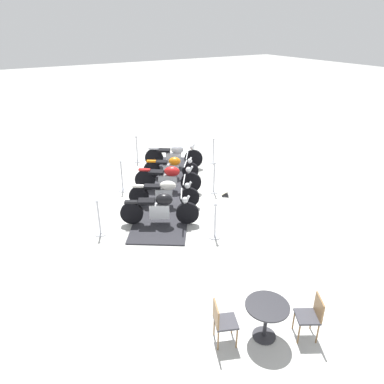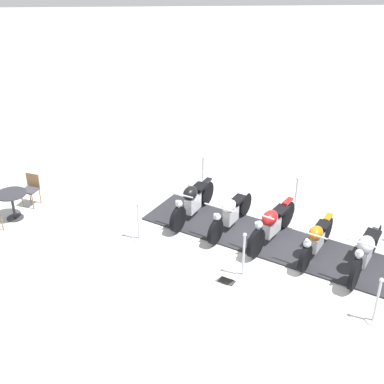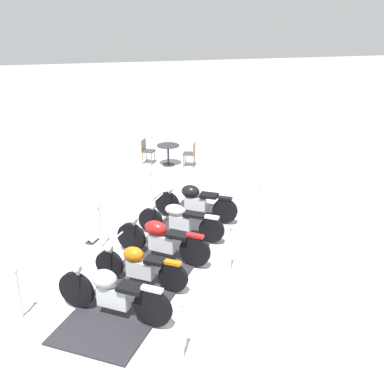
{
  "view_description": "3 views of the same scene",
  "coord_description": "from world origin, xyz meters",
  "px_view_note": "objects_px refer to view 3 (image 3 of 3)",
  "views": [
    {
      "loc": [
        5.12,
        10.07,
        5.34
      ],
      "look_at": [
        0.32,
        2.13,
        0.92
      ],
      "focal_mm": 33.87,
      "sensor_mm": 36.0,
      "label": 1
    },
    {
      "loc": [
        -10.22,
        2.4,
        6.86
      ],
      "look_at": [
        1.15,
        1.87,
        0.81
      ],
      "focal_mm": 47.24,
      "sensor_mm": 36.0,
      "label": 2
    },
    {
      "loc": [
        -1.53,
        -9.03,
        5.3
      ],
      "look_at": [
        1.08,
        1.61,
        0.9
      ],
      "focal_mm": 43.41,
      "sensor_mm": 36.0,
      "label": 3
    }
  ],
  "objects_px": {
    "motorcycle_maroon": "(161,238)",
    "stanchion_right_mid": "(100,234)",
    "stanchion_left_front": "(259,208)",
    "stanchion_left_rear": "(183,340)",
    "motorcycle_cream": "(179,220)",
    "motorcycle_copper": "(139,265)",
    "motorcycle_black": "(194,201)",
    "stanchion_left_mid": "(230,258)",
    "cafe_table": "(168,150)",
    "cafe_chair_near_table": "(191,152)",
    "motorcycle_chrome": "(111,291)",
    "stanchion_right_rear": "(20,301)",
    "stanchion_right_front": "(151,193)",
    "cafe_chair_across_table": "(147,149)",
    "info_placard": "(92,239)"
  },
  "relations": [
    {
      "from": "stanchion_left_front",
      "to": "cafe_table",
      "type": "relative_size",
      "value": 1.31
    },
    {
      "from": "motorcycle_black",
      "to": "stanchion_right_mid",
      "type": "height_order",
      "value": "stanchion_right_mid"
    },
    {
      "from": "motorcycle_black",
      "to": "cafe_chair_near_table",
      "type": "relative_size",
      "value": 2.26
    },
    {
      "from": "motorcycle_chrome",
      "to": "stanchion_right_mid",
      "type": "distance_m",
      "value": 2.7
    },
    {
      "from": "cafe_chair_across_table",
      "to": "motorcycle_maroon",
      "type": "bearing_deg",
      "value": -66.0
    },
    {
      "from": "motorcycle_black",
      "to": "motorcycle_maroon",
      "type": "distance_m",
      "value": 2.22
    },
    {
      "from": "motorcycle_maroon",
      "to": "motorcycle_copper",
      "type": "relative_size",
      "value": 1.08
    },
    {
      "from": "motorcycle_maroon",
      "to": "stanchion_right_rear",
      "type": "xyz_separation_m",
      "value": [
        -2.84,
        -1.5,
        -0.15
      ]
    },
    {
      "from": "motorcycle_cream",
      "to": "stanchion_right_rear",
      "type": "height_order",
      "value": "stanchion_right_rear"
    },
    {
      "from": "motorcycle_copper",
      "to": "cafe_chair_near_table",
      "type": "bearing_deg",
      "value": -76.94
    },
    {
      "from": "motorcycle_cream",
      "to": "motorcycle_copper",
      "type": "bearing_deg",
      "value": 90.02
    },
    {
      "from": "cafe_table",
      "to": "cafe_chair_near_table",
      "type": "distance_m",
      "value": 0.82
    },
    {
      "from": "stanchion_left_mid",
      "to": "stanchion_left_rear",
      "type": "bearing_deg",
      "value": -123.71
    },
    {
      "from": "stanchion_left_front",
      "to": "stanchion_left_rear",
      "type": "xyz_separation_m",
      "value": [
        -3.13,
        -4.7,
        0.05
      ]
    },
    {
      "from": "stanchion_left_front",
      "to": "stanchion_left_rear",
      "type": "relative_size",
      "value": 0.94
    },
    {
      "from": "motorcycle_maroon",
      "to": "stanchion_right_mid",
      "type": "relative_size",
      "value": 1.69
    },
    {
      "from": "stanchion_left_mid",
      "to": "info_placard",
      "type": "xyz_separation_m",
      "value": [
        -2.81,
        2.11,
        -0.29
      ]
    },
    {
      "from": "motorcycle_black",
      "to": "stanchion_left_mid",
      "type": "bearing_deg",
      "value": 122.97
    },
    {
      "from": "motorcycle_chrome",
      "to": "cafe_table",
      "type": "distance_m",
      "value": 8.77
    },
    {
      "from": "stanchion_right_rear",
      "to": "cafe_chair_near_table",
      "type": "bearing_deg",
      "value": 56.78
    },
    {
      "from": "motorcycle_copper",
      "to": "stanchion_left_rear",
      "type": "height_order",
      "value": "stanchion_left_rear"
    },
    {
      "from": "info_placard",
      "to": "cafe_chair_across_table",
      "type": "xyz_separation_m",
      "value": [
        2.21,
        5.7,
        0.45
      ]
    },
    {
      "from": "motorcycle_cream",
      "to": "stanchion_right_rear",
      "type": "xyz_separation_m",
      "value": [
        -3.46,
        -2.42,
        -0.12
      ]
    },
    {
      "from": "stanchion_right_front",
      "to": "stanchion_left_front",
      "type": "bearing_deg",
      "value": -33.71
    },
    {
      "from": "cafe_chair_near_table",
      "to": "motorcycle_maroon",
      "type": "bearing_deg",
      "value": 92.83
    },
    {
      "from": "stanchion_right_mid",
      "to": "stanchion_left_mid",
      "type": "distance_m",
      "value": 3.14
    },
    {
      "from": "motorcycle_chrome",
      "to": "cafe_table",
      "type": "relative_size",
      "value": 2.43
    },
    {
      "from": "motorcycle_chrome",
      "to": "stanchion_left_mid",
      "type": "height_order",
      "value": "stanchion_left_mid"
    },
    {
      "from": "motorcycle_maroon",
      "to": "cafe_table",
      "type": "distance_m",
      "value": 6.67
    },
    {
      "from": "stanchion_right_mid",
      "to": "stanchion_right_front",
      "type": "relative_size",
      "value": 1.08
    },
    {
      "from": "stanchion_right_front",
      "to": "cafe_table",
      "type": "xyz_separation_m",
      "value": [
        1.15,
        3.31,
        0.25
      ]
    },
    {
      "from": "stanchion_right_rear",
      "to": "cafe_chair_across_table",
      "type": "xyz_separation_m",
      "value": [
        3.57,
        8.42,
        0.14
      ]
    },
    {
      "from": "motorcycle_copper",
      "to": "stanchion_left_front",
      "type": "bearing_deg",
      "value": -111.31
    },
    {
      "from": "stanchion_left_rear",
      "to": "cafe_table",
      "type": "bearing_deg",
      "value": 80.27
    },
    {
      "from": "motorcycle_maroon",
      "to": "stanchion_left_mid",
      "type": "relative_size",
      "value": 1.7
    },
    {
      "from": "stanchion_right_mid",
      "to": "stanchion_right_front",
      "type": "bearing_deg",
      "value": 56.29
    },
    {
      "from": "motorcycle_copper",
      "to": "motorcycle_chrome",
      "type": "height_order",
      "value": "motorcycle_chrome"
    },
    {
      "from": "motorcycle_maroon",
      "to": "stanchion_right_rear",
      "type": "bearing_deg",
      "value": 65.74
    },
    {
      "from": "motorcycle_cream",
      "to": "stanchion_right_rear",
      "type": "distance_m",
      "value": 4.22
    },
    {
      "from": "stanchion_right_rear",
      "to": "stanchion_left_front",
      "type": "bearing_deg",
      "value": 27.22
    },
    {
      "from": "info_placard",
      "to": "stanchion_left_front",
      "type": "bearing_deg",
      "value": -53.19
    },
    {
      "from": "stanchion_left_mid",
      "to": "cafe_chair_near_table",
      "type": "xyz_separation_m",
      "value": [
        0.86,
        7.09,
        0.16
      ]
    },
    {
      "from": "stanchion_left_front",
      "to": "motorcycle_cream",
      "type": "bearing_deg",
      "value": -166.83
    },
    {
      "from": "stanchion_left_rear",
      "to": "cafe_table",
      "type": "relative_size",
      "value": 1.39
    },
    {
      "from": "motorcycle_black",
      "to": "cafe_chair_near_table",
      "type": "height_order",
      "value": "motorcycle_black"
    },
    {
      "from": "motorcycle_maroon",
      "to": "stanchion_left_rear",
      "type": "distance_m",
      "value": 3.25
    },
    {
      "from": "stanchion_left_rear",
      "to": "motorcycle_maroon",
      "type": "bearing_deg",
      "value": 85.9
    },
    {
      "from": "motorcycle_copper",
      "to": "info_placard",
      "type": "height_order",
      "value": "motorcycle_copper"
    },
    {
      "from": "stanchion_right_mid",
      "to": "motorcycle_cream",
      "type": "bearing_deg",
      "value": 2.17
    },
    {
      "from": "motorcycle_copper",
      "to": "cafe_chair_near_table",
      "type": "xyz_separation_m",
      "value": [
        2.82,
        7.12,
        0.05
      ]
    }
  ]
}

